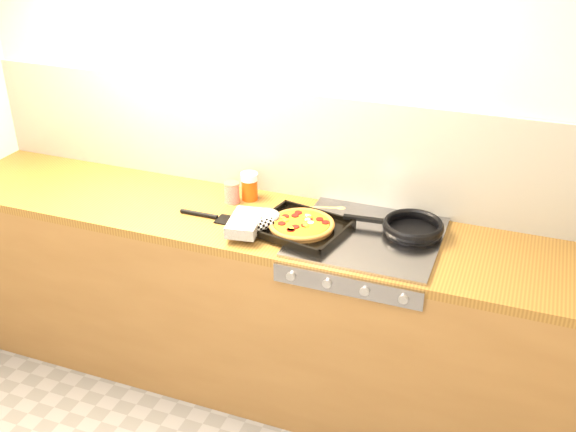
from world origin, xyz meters
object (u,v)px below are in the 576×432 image
at_px(pizza_on_tray, 287,224).
at_px(frying_pan, 412,227).
at_px(juice_glass, 249,186).
at_px(tomato_can, 232,193).

bearing_deg(pizza_on_tray, frying_pan, 18.39).
height_order(pizza_on_tray, juice_glass, juice_glass).
distance_m(tomato_can, juice_glass, 0.09).
relative_size(frying_pan, tomato_can, 4.41).
bearing_deg(juice_glass, frying_pan, -5.51).
bearing_deg(tomato_can, juice_glass, 43.47).
distance_m(pizza_on_tray, tomato_can, 0.39).
bearing_deg(pizza_on_tray, tomato_can, 151.84).
bearing_deg(tomato_can, frying_pan, -1.04).
relative_size(pizza_on_tray, juice_glass, 3.84).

